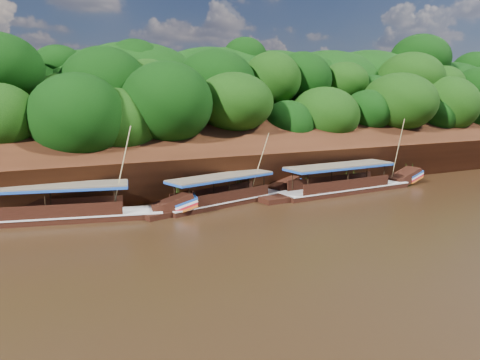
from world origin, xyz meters
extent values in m
plane|color=black|center=(0.00, 0.00, 0.00)|extent=(160.00, 160.00, 0.00)
cube|color=black|center=(0.00, 16.00, 3.50)|extent=(120.00, 16.12, 13.64)
cube|color=black|center=(0.00, 26.00, 0.00)|extent=(120.00, 24.00, 12.00)
ellipsoid|color=#10410A|center=(-6.00, 15.00, 3.50)|extent=(18.00, 8.00, 6.40)
ellipsoid|color=#10410A|center=(0.00, 23.00, 9.20)|extent=(24.00, 11.00, 8.40)
ellipsoid|color=#10410A|center=(24.00, 14.50, 3.40)|extent=(18.00, 8.00, 6.00)
ellipsoid|color=#10410A|center=(34.00, 22.00, 8.80)|extent=(22.00, 10.00, 8.00)
cube|color=black|center=(9.53, 6.40, 0.00)|extent=(13.71, 3.07, 0.96)
cube|color=silver|center=(9.53, 6.40, 0.46)|extent=(13.71, 3.14, 0.11)
cube|color=black|center=(17.17, 6.81, 0.74)|extent=(3.30, 1.93, 1.86)
cube|color=#1947A8|center=(18.02, 6.86, 1.06)|extent=(1.77, 1.91, 0.69)
cube|color=red|center=(18.02, 6.86, 0.70)|extent=(1.77, 1.91, 0.69)
cube|color=brown|center=(8.68, 6.35, 2.56)|extent=(10.78, 3.26, 0.13)
cube|color=#1947A8|center=(8.68, 6.35, 2.43)|extent=(10.78, 3.26, 0.19)
cylinder|color=tan|center=(15.40, 6.18, 3.60)|extent=(1.00, 2.12, 5.87)
cube|color=black|center=(-1.97, 7.23, 0.00)|extent=(11.85, 4.92, 0.88)
cube|color=silver|center=(-1.97, 7.23, 0.42)|extent=(11.87, 4.98, 0.10)
cube|color=black|center=(4.41, 8.83, 0.68)|extent=(3.08, 2.23, 1.65)
cube|color=#1947A8|center=(5.11, 9.01, 0.97)|extent=(1.80, 1.97, 0.60)
cube|color=red|center=(5.11, 9.01, 0.64)|extent=(1.80, 1.97, 0.60)
cube|color=brown|center=(-2.68, 7.05, 2.35)|extent=(9.47, 4.61, 0.12)
cube|color=#1947A8|center=(-2.68, 7.05, 2.23)|extent=(9.47, 4.61, 0.18)
cylinder|color=tan|center=(1.01, 7.37, 3.12)|extent=(0.98, 1.48, 5.13)
cube|color=black|center=(-14.67, 7.77, 0.00)|extent=(14.01, 5.55, 0.94)
cube|color=silver|center=(-14.67, 7.77, 0.45)|extent=(14.03, 5.62, 0.10)
cube|color=black|center=(-7.10, 5.91, 0.73)|extent=(3.58, 2.46, 1.86)
cube|color=#1947A8|center=(-6.26, 5.70, 1.05)|extent=(2.08, 2.16, 0.70)
cube|color=red|center=(-6.26, 5.70, 0.69)|extent=(2.08, 2.16, 0.70)
cube|color=brown|center=(-15.51, 7.97, 2.53)|extent=(11.17, 5.17, 0.13)
cube|color=#1947A8|center=(-15.51, 7.97, 2.40)|extent=(11.17, 5.17, 0.19)
cylinder|color=tan|center=(-10.64, 6.56, 3.58)|extent=(1.67, 0.24, 6.03)
cone|color=#346619|center=(-14.16, 9.67, 1.04)|extent=(1.50, 1.50, 2.07)
cone|color=#346619|center=(-5.15, 9.68, 0.79)|extent=(1.50, 1.50, 1.58)
cone|color=#346619|center=(-0.13, 9.03, 0.88)|extent=(1.50, 1.50, 1.77)
cone|color=#346619|center=(6.85, 9.86, 1.05)|extent=(1.50, 1.50, 2.10)
cone|color=#346619|center=(12.23, 8.95, 0.76)|extent=(1.50, 1.50, 1.53)
cone|color=#346619|center=(20.28, 9.41, 1.02)|extent=(1.50, 1.50, 2.05)
camera|label=1|loc=(-18.03, -26.27, 8.71)|focal=35.00mm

